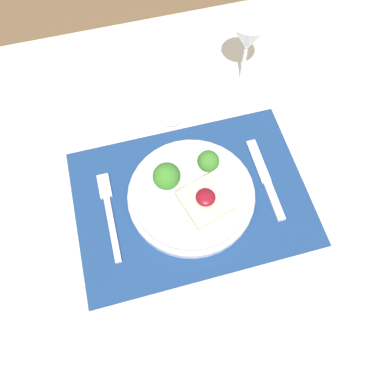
# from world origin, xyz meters

# --- Properties ---
(ground_plane) EXTENTS (8.00, 8.00, 0.00)m
(ground_plane) POSITION_xyz_m (0.00, 0.00, 0.00)
(ground_plane) COLOR brown
(dining_table) EXTENTS (1.40, 1.05, 0.78)m
(dining_table) POSITION_xyz_m (0.00, 0.00, 0.69)
(dining_table) COLOR beige
(dining_table) RESTS_ON ground_plane
(placemat) EXTENTS (0.46, 0.33, 0.00)m
(placemat) POSITION_xyz_m (0.00, 0.00, 0.78)
(placemat) COLOR navy
(placemat) RESTS_ON dining_table
(dinner_plate) EXTENTS (0.25, 0.25, 0.08)m
(dinner_plate) POSITION_xyz_m (0.00, 0.00, 0.80)
(dinner_plate) COLOR silver
(dinner_plate) RESTS_ON placemat
(fork) EXTENTS (0.02, 0.19, 0.01)m
(fork) POSITION_xyz_m (-0.16, 0.01, 0.79)
(fork) COLOR silver
(fork) RESTS_ON placemat
(knife) EXTENTS (0.02, 0.19, 0.01)m
(knife) POSITION_xyz_m (0.16, -0.01, 0.79)
(knife) COLOR silver
(knife) RESTS_ON placemat
(spoon) EXTENTS (0.18, 0.04, 0.01)m
(spoon) POSITION_xyz_m (-0.02, 0.19, 0.78)
(spoon) COLOR silver
(spoon) RESTS_ON dining_table
(wine_glass_near) EXTENTS (0.08, 0.08, 0.17)m
(wine_glass_near) POSITION_xyz_m (0.19, 0.27, 0.90)
(wine_glass_near) COLOR white
(wine_glass_near) RESTS_ON dining_table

